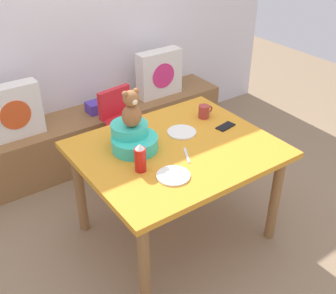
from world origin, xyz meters
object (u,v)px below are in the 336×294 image
(highchair, at_px, (125,123))
(coffee_mug, at_px, (204,111))
(cell_phone, at_px, (226,126))
(dinner_plate_far, at_px, (173,176))
(infant_seat_teal, at_px, (133,138))
(teddy_bear, at_px, (131,109))
(dinner_plate_near, at_px, (182,132))
(dining_table, at_px, (177,160))
(pillow_floral_right, at_px, (159,73))
(ketchup_bottle, at_px, (140,158))
(pillow_floral_left, at_px, (13,112))
(book_stack, at_px, (98,107))

(highchair, xyz_separation_m, coffee_mug, (0.33, -0.61, 0.27))
(coffee_mug, relative_size, cell_phone, 0.83)
(dinner_plate_far, bearing_deg, infant_seat_teal, 93.78)
(teddy_bear, relative_size, dinner_plate_near, 1.25)
(dining_table, bearing_deg, pillow_floral_right, 60.58)
(cell_phone, bearing_deg, dinner_plate_far, 102.75)
(pillow_floral_right, xyz_separation_m, ketchup_bottle, (-1.03, -1.33, 0.15))
(coffee_mug, relative_size, dinner_plate_near, 0.60)
(teddy_bear, bearing_deg, infant_seat_teal, 90.00)
(pillow_floral_right, distance_m, highchair, 0.77)
(pillow_floral_left, relative_size, cell_phone, 3.06)
(infant_seat_teal, height_order, cell_phone, infant_seat_teal)
(ketchup_bottle, xyz_separation_m, dinner_plate_near, (0.47, 0.22, -0.08))
(infant_seat_teal, relative_size, cell_phone, 2.29)
(coffee_mug, height_order, cell_phone, coffee_mug)
(dining_table, relative_size, dinner_plate_near, 6.25)
(teddy_bear, distance_m, coffee_mug, 0.69)
(cell_phone, bearing_deg, coffee_mug, -0.80)
(highchair, relative_size, dinner_plate_near, 3.95)
(pillow_floral_left, xyz_separation_m, dinner_plate_far, (0.48, -1.50, 0.07))
(dining_table, relative_size, teddy_bear, 5.00)
(pillow_floral_left, distance_m, coffee_mug, 1.50)
(pillow_floral_right, distance_m, ketchup_bottle, 1.69)
(coffee_mug, distance_m, dinner_plate_far, 0.78)
(book_stack, xyz_separation_m, ketchup_bottle, (-0.38, -1.35, 0.32))
(highchair, xyz_separation_m, teddy_bear, (-0.31, -0.68, 0.50))
(book_stack, xyz_separation_m, teddy_bear, (-0.29, -1.11, 0.51))
(dining_table, bearing_deg, coffee_mug, 28.52)
(book_stack, distance_m, dinner_plate_far, 1.56)
(dinner_plate_near, xyz_separation_m, dinner_plate_far, (-0.35, -0.38, 0.00))
(highchair, distance_m, infant_seat_teal, 0.80)
(ketchup_bottle, relative_size, dinner_plate_far, 0.92)
(dining_table, distance_m, dinner_plate_far, 0.34)
(dining_table, bearing_deg, book_stack, 87.73)
(dining_table, distance_m, cell_phone, 0.45)
(pillow_floral_right, relative_size, teddy_bear, 1.76)
(coffee_mug, bearing_deg, teddy_bear, -174.01)
(dining_table, relative_size, dinner_plate_far, 6.25)
(pillow_floral_left, distance_m, dinner_plate_near, 1.39)
(dinner_plate_far, bearing_deg, ketchup_bottle, 126.62)
(pillow_floral_right, height_order, dinner_plate_far, pillow_floral_right)
(infant_seat_teal, xyz_separation_m, teddy_bear, (0.00, -0.00, 0.21))
(book_stack, distance_m, highchair, 0.44)
(pillow_floral_left, bearing_deg, infant_seat_teal, -67.47)
(infant_seat_teal, relative_size, teddy_bear, 1.32)
(book_stack, xyz_separation_m, dinner_plate_near, (0.09, -1.14, 0.24))
(dining_table, relative_size, coffee_mug, 10.41)
(highchair, xyz_separation_m, dinner_plate_near, (0.06, -0.70, 0.22))
(dining_table, xyz_separation_m, highchair, (0.08, 0.83, -0.12))
(pillow_floral_right, bearing_deg, coffee_mug, -106.03)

